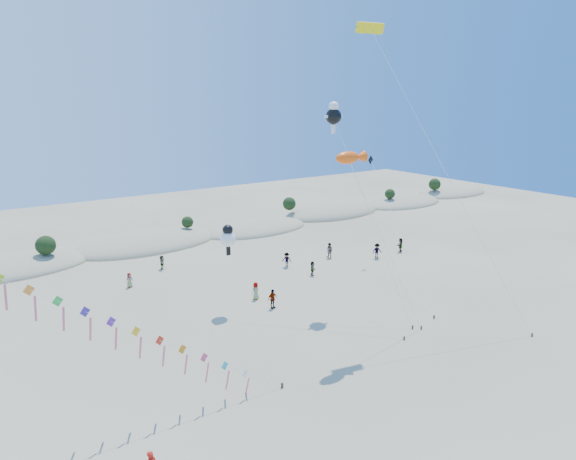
# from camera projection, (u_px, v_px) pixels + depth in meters

# --- Properties ---
(ground) EXTENTS (160.00, 160.00, 0.00)m
(ground) POSITION_uv_depth(u_px,v_px,m) (411.00, 435.00, 27.17)
(ground) COLOR gray
(ground) RESTS_ON ground
(dune_ridge) EXTENTS (145.30, 11.49, 5.57)m
(dune_ridge) POSITION_uv_depth(u_px,v_px,m) (154.00, 243.00, 63.64)
(dune_ridge) COLOR gray
(dune_ridge) RESTS_ON ground
(fish_kite) EXTENTS (7.35, 3.29, 14.77)m
(fish_kite) POSITION_uv_depth(u_px,v_px,m) (351.00, 158.00, 35.07)
(fish_kite) COLOR #3F2D1E
(fish_kite) RESTS_ON ground
(cartoon_kite_low) EXTENTS (9.15, 14.11, 7.83)m
(cartoon_kite_low) POSITION_uv_depth(u_px,v_px,m) (228.00, 237.00, 42.35)
(cartoon_kite_low) COLOR #3F2D1E
(cartoon_kite_low) RESTS_ON ground
(cartoon_kite_high) EXTENTS (2.00, 10.68, 18.27)m
(cartoon_kite_high) POSITION_uv_depth(u_px,v_px,m) (334.00, 115.00, 42.93)
(cartoon_kite_high) COLOR #3F2D1E
(cartoon_kite_high) RESTS_ON ground
(parafoil_kite) EXTENTS (9.16, 12.35, 24.22)m
(parafoil_kite) POSITION_uv_depth(u_px,v_px,m) (373.00, 34.00, 37.51)
(parafoil_kite) COLOR #3F2D1E
(parafoil_kite) RESTS_ON ground
(dark_kite) EXTENTS (7.87, 16.34, 12.25)m
(dark_kite) POSITION_uv_depth(u_px,v_px,m) (385.00, 196.00, 51.65)
(dark_kite) COLOR #3F2D1E
(dark_kite) RESTS_ON ground
(beachgoers) EXTENTS (32.92, 17.00, 1.85)m
(beachgoers) POSITION_uv_depth(u_px,v_px,m) (305.00, 261.00, 54.06)
(beachgoers) COLOR slate
(beachgoers) RESTS_ON ground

